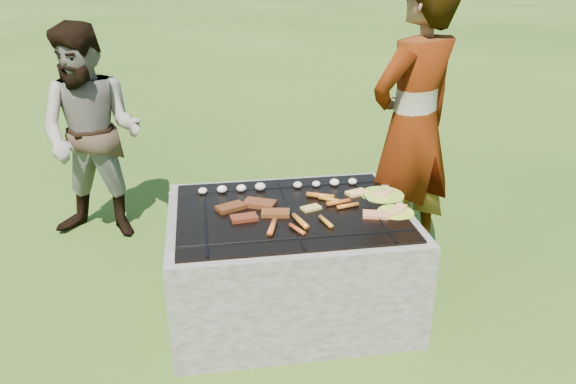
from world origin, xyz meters
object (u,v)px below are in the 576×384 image
fire_pit (289,264)px  cook (413,127)px  plate_near (396,212)px  plate_far (382,195)px  bystander (92,135)px

fire_pit → cook: size_ratio=0.72×
fire_pit → plate_near: (0.56, -0.11, 0.33)m
fire_pit → cook: (0.84, 0.45, 0.62)m
fire_pit → plate_far: size_ratio=4.00×
fire_pit → plate_near: bearing=-10.8°
fire_pit → bystander: size_ratio=0.87×
plate_near → bystander: size_ratio=0.14×
plate_near → plate_far: bearing=90.3°
plate_near → cook: bearing=63.4°
plate_near → cook: (0.28, 0.56, 0.30)m
cook → bystander: 2.13m
cook → bystander: size_ratio=1.21×
fire_pit → cook: 1.14m
plate_far → plate_near: size_ratio=1.50×
plate_far → cook: bearing=49.3°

